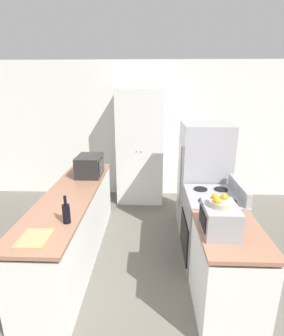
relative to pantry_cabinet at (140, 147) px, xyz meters
The scene contains 11 objects.
wall_back 0.42m from the pantry_cabinet, 76.46° to the left, with size 7.00×0.06×2.60m.
counter_left 2.09m from the pantry_cabinet, 113.12° to the right, with size 0.60×2.50×0.90m.
counter_right 2.89m from the pantry_cabinet, 70.42° to the right, with size 0.60×0.86×0.90m.
pantry_cabinet is the anchor object (origin of this frame).
stove 2.16m from the pantry_cabinet, 62.32° to the right, with size 0.66×0.74×1.06m.
refrigerator 1.46m from the pantry_cabinet, 47.38° to the right, with size 0.69×0.74×1.66m.
microwave 1.36m from the pantry_cabinet, 120.15° to the right, with size 0.35×0.46×0.29m.
wine_bottle 2.62m from the pantry_cabinet, 103.09° to the right, with size 0.07×0.07×0.28m.
toaster_oven 2.79m from the pantry_cabinet, 72.85° to the right, with size 0.30×0.40×0.26m.
fruit_bowl 2.78m from the pantry_cabinet, 72.99° to the right, with size 0.20×0.20×0.10m.
cutting_board 2.96m from the pantry_cabinet, 105.39° to the right, with size 0.25×0.30×0.02m.
Camera 1 is at (0.13, -1.58, 2.17)m, focal length 28.00 mm.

